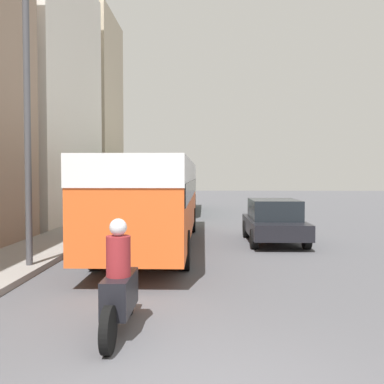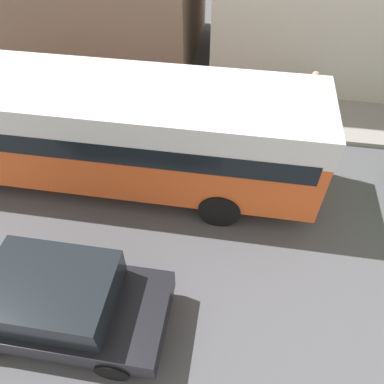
# 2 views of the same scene
# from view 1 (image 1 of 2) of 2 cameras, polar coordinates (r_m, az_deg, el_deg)

# --- Properties ---
(building_far_terrace) EXTENTS (6.19, 8.99, 12.55)m
(building_far_terrace) POSITION_cam_1_polar(r_m,az_deg,el_deg) (23.41, -22.19, 11.73)
(building_far_terrace) COLOR silver
(building_far_terrace) RESTS_ON ground_plane
(building_end_row) EXTENTS (5.65, 6.17, 13.25)m
(building_end_row) POSITION_cam_1_polar(r_m,az_deg,el_deg) (31.17, -15.40, 10.06)
(building_end_row) COLOR #BCAD93
(building_end_row) RESTS_ON ground_plane
(bus_lead) EXTENTS (2.50, 11.46, 2.80)m
(bus_lead) POSITION_cam_1_polar(r_m,az_deg,el_deg) (14.19, -4.87, 0.13)
(bus_lead) COLOR #EA5B23
(bus_lead) RESTS_ON ground_plane
(bus_following) EXTENTS (2.54, 9.81, 2.91)m
(bus_following) POSITION_cam_1_polar(r_m,az_deg,el_deg) (27.15, -2.31, 1.29)
(bus_following) COLOR #2D8447
(bus_following) RESTS_ON ground_plane
(motorcycle_behind_lead) EXTENTS (0.39, 2.24, 1.73)m
(motorcycle_behind_lead) POSITION_cam_1_polar(r_m,az_deg,el_deg) (6.64, -9.66, -12.45)
(motorcycle_behind_lead) COLOR black
(motorcycle_behind_lead) RESTS_ON ground_plane
(car_crossing) EXTENTS (1.90, 4.07, 1.52)m
(car_crossing) POSITION_cam_1_polar(r_m,az_deg,el_deg) (15.20, 10.87, -3.74)
(car_crossing) COLOR black
(car_crossing) RESTS_ON ground_plane
(pedestrian_near_curb) EXTENTS (0.38, 0.38, 1.76)m
(pedestrian_near_curb) POSITION_cam_1_polar(r_m,az_deg,el_deg) (15.80, -14.67, -2.58)
(pedestrian_near_curb) COLOR #232838
(pedestrian_near_curb) RESTS_ON sidewalk
(pedestrian_walking_away) EXTENTS (0.39, 0.39, 1.70)m
(pedestrian_walking_away) POSITION_cam_1_polar(r_m,az_deg,el_deg) (20.42, -11.83, -1.57)
(pedestrian_walking_away) COLOR #232838
(pedestrian_walking_away) RESTS_ON sidewalk
(lamp_post) EXTENTS (0.36, 0.36, 7.04)m
(lamp_post) POSITION_cam_1_polar(r_m,az_deg,el_deg) (11.36, -21.14, 11.68)
(lamp_post) COLOR #47474C
(lamp_post) RESTS_ON sidewalk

